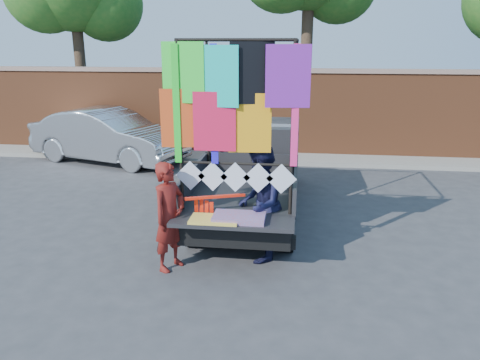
# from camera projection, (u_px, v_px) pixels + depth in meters

# --- Properties ---
(ground) EXTENTS (90.00, 90.00, 0.00)m
(ground) POSITION_uv_depth(u_px,v_px,m) (242.00, 250.00, 7.82)
(ground) COLOR #38383A
(ground) RESTS_ON ground
(brick_wall) EXTENTS (30.00, 0.45, 2.61)m
(brick_wall) POSITION_uv_depth(u_px,v_px,m) (271.00, 112.00, 14.10)
(brick_wall) COLOR brown
(brick_wall) RESTS_ON ground
(curb) EXTENTS (30.00, 1.20, 0.12)m
(curb) POSITION_uv_depth(u_px,v_px,m) (269.00, 158.00, 13.79)
(curb) COLOR gray
(curb) RESTS_ON ground
(pickup_truck) EXTENTS (2.15, 5.40, 3.40)m
(pickup_truck) POSITION_uv_depth(u_px,v_px,m) (253.00, 167.00, 9.70)
(pickup_truck) COLOR black
(pickup_truck) RESTS_ON ground
(sedan) EXTENTS (4.89, 2.91, 1.52)m
(sedan) POSITION_uv_depth(u_px,v_px,m) (108.00, 136.00, 13.44)
(sedan) COLOR #B9BCC1
(sedan) RESTS_ON ground
(woman) EXTENTS (0.62, 0.72, 1.68)m
(woman) POSITION_uv_depth(u_px,v_px,m) (169.00, 217.00, 6.99)
(woman) COLOR maroon
(woman) RESTS_ON ground
(man) EXTENTS (0.71, 0.90, 1.85)m
(man) POSITION_uv_depth(u_px,v_px,m) (260.00, 204.00, 7.28)
(man) COLOR #161737
(man) RESTS_ON ground
(streamer_bundle) EXTENTS (0.88, 0.36, 0.64)m
(streamer_bundle) POSITION_uv_depth(u_px,v_px,m) (209.00, 208.00, 7.13)
(streamer_bundle) COLOR #FF250D
(streamer_bundle) RESTS_ON ground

